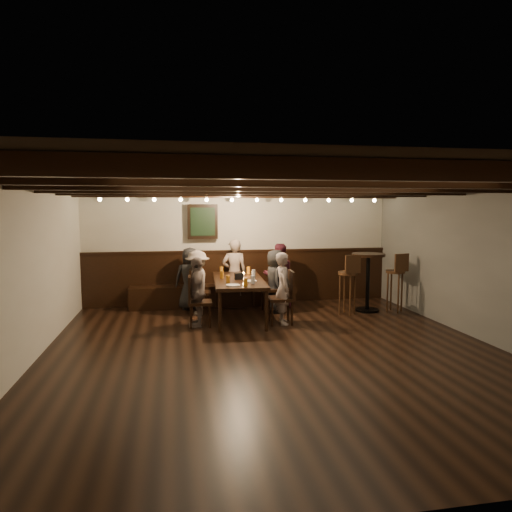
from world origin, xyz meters
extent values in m
plane|color=black|center=(0.00, 0.00, 0.00)|extent=(7.00, 7.00, 0.00)
plane|color=black|center=(0.00, 0.00, 2.40)|extent=(7.00, 7.00, 0.00)
plane|color=beige|center=(0.00, 3.50, 1.20)|extent=(6.50, 0.00, 6.50)
plane|color=#585856|center=(3.25, 0.00, 1.20)|extent=(0.00, 7.00, 7.00)
plane|color=beige|center=(-3.25, 0.00, 1.20)|extent=(0.00, 7.00, 7.00)
cube|color=black|center=(0.00, 3.46, 0.55)|extent=(6.50, 0.08, 1.10)
cube|color=black|center=(-0.80, 3.20, 0.23)|extent=(3.00, 0.45, 0.45)
cube|color=black|center=(-0.80, 3.40, 1.75)|extent=(0.62, 0.12, 0.72)
cube|color=black|center=(-0.80, 3.33, 1.75)|extent=(0.50, 0.02, 0.58)
cube|color=black|center=(0.00, -2.90, 2.31)|extent=(6.50, 0.10, 0.16)
cube|color=black|center=(0.00, -1.74, 2.31)|extent=(6.50, 0.10, 0.16)
cube|color=black|center=(0.00, -0.58, 2.31)|extent=(6.50, 0.10, 0.16)
cube|color=black|center=(0.00, 0.58, 2.31)|extent=(6.50, 0.10, 0.16)
cube|color=black|center=(0.00, 1.74, 2.31)|extent=(6.50, 0.10, 0.16)
cube|color=black|center=(0.00, 2.90, 2.31)|extent=(6.50, 0.10, 0.16)
sphere|color=#FFE099|center=(-2.75, 2.88, 2.19)|extent=(0.07, 0.07, 0.07)
sphere|color=#FFE099|center=(-1.38, 2.88, 2.19)|extent=(0.07, 0.07, 0.07)
sphere|color=#FFE099|center=(0.00, 2.88, 2.19)|extent=(0.07, 0.07, 0.07)
sphere|color=#FFE099|center=(1.38, 2.88, 2.19)|extent=(0.07, 0.07, 0.07)
sphere|color=#FFE099|center=(2.75, 2.88, 2.19)|extent=(0.07, 0.07, 0.07)
cube|color=black|center=(-0.24, 2.05, 0.71)|extent=(1.00, 2.02, 0.06)
cylinder|color=black|center=(-0.68, 1.15, 0.34)|extent=(0.06, 0.06, 0.68)
cylinder|color=black|center=(-0.57, 3.00, 0.34)|extent=(0.06, 0.06, 0.68)
cylinder|color=black|center=(0.08, 1.11, 0.34)|extent=(0.06, 0.06, 0.68)
cylinder|color=black|center=(0.19, 2.95, 0.34)|extent=(0.06, 0.06, 0.68)
cube|color=black|center=(-0.92, 2.54, 0.41)|extent=(0.42, 0.42, 0.05)
cube|color=black|center=(-1.10, 2.55, 0.65)|extent=(0.06, 0.40, 0.44)
cube|color=black|center=(-0.97, 1.64, 0.41)|extent=(0.42, 0.42, 0.05)
cube|color=black|center=(-1.15, 1.65, 0.65)|extent=(0.06, 0.40, 0.43)
cube|color=black|center=(0.48, 2.46, 0.45)|extent=(0.46, 0.46, 0.05)
cube|color=black|center=(0.68, 2.45, 0.71)|extent=(0.07, 0.44, 0.47)
cube|color=black|center=(0.43, 1.56, 0.44)|extent=(0.45, 0.45, 0.05)
cube|color=black|center=(0.62, 1.55, 0.70)|extent=(0.07, 0.43, 0.47)
imported|color=#232426|center=(-1.09, 3.00, 0.63)|extent=(0.64, 0.43, 1.25)
imported|color=gray|center=(-0.18, 3.10, 0.70)|extent=(0.53, 0.36, 1.40)
imported|color=#541C2C|center=(0.71, 2.90, 0.66)|extent=(0.67, 0.53, 1.31)
imported|color=gray|center=(-0.97, 2.55, 0.62)|extent=(0.50, 0.82, 1.23)
imported|color=#77665F|center=(-1.02, 1.65, 0.60)|extent=(0.33, 0.72, 1.20)
imported|color=black|center=(0.53, 2.46, 0.61)|extent=(0.43, 0.62, 1.23)
imported|color=gray|center=(0.48, 1.56, 0.63)|extent=(0.33, 0.48, 1.26)
cylinder|color=#BF7219|center=(-0.48, 2.77, 0.81)|extent=(0.07, 0.07, 0.14)
cylinder|color=#BF7219|center=(0.05, 2.69, 0.81)|extent=(0.07, 0.07, 0.14)
cylinder|color=#BF7219|center=(-0.54, 2.17, 0.81)|extent=(0.07, 0.07, 0.14)
cylinder|color=silver|center=(0.07, 2.23, 0.81)|extent=(0.07, 0.07, 0.14)
cylinder|color=#BF7219|center=(-0.49, 1.62, 0.81)|extent=(0.07, 0.07, 0.14)
cylinder|color=silver|center=(-0.08, 1.49, 0.81)|extent=(0.07, 0.07, 0.14)
cylinder|color=#BF7219|center=(-0.24, 1.25, 0.81)|extent=(0.07, 0.07, 0.14)
cylinder|color=white|center=(-0.43, 1.36, 0.75)|extent=(0.24, 0.24, 0.01)
cylinder|color=white|center=(-0.08, 1.74, 0.75)|extent=(0.24, 0.24, 0.01)
cube|color=black|center=(-0.25, 2.00, 0.80)|extent=(0.15, 0.10, 0.12)
cylinder|color=beige|center=(-0.11, 2.34, 0.76)|extent=(0.05, 0.05, 0.05)
cylinder|color=black|center=(2.35, 2.22, 0.02)|extent=(0.47, 0.47, 0.04)
cylinder|color=black|center=(2.35, 2.22, 0.56)|extent=(0.08, 0.08, 1.08)
cylinder|color=black|center=(2.35, 2.22, 1.12)|extent=(0.65, 0.65, 0.05)
cylinder|color=#382411|center=(1.85, 2.02, 0.80)|extent=(0.37, 0.37, 0.05)
cube|color=#382411|center=(1.88, 1.85, 0.99)|extent=(0.32, 0.09, 0.34)
cylinder|color=#382411|center=(2.85, 2.07, 0.80)|extent=(0.37, 0.37, 0.05)
cube|color=#382411|center=(2.89, 1.90, 0.99)|extent=(0.32, 0.10, 0.34)
camera|label=1|loc=(-1.41, -6.12, 2.03)|focal=32.00mm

